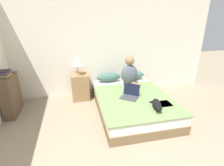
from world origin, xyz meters
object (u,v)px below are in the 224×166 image
at_px(pillow_near, 109,77).
at_px(nightstand, 80,86).
at_px(bed, 132,103).
at_px(person_sitting, 129,72).
at_px(pillow_far, 133,75).
at_px(bookshelf, 11,95).
at_px(table_lamp, 77,61).
at_px(cat_tabby, 157,105).
at_px(laptop_open, 130,95).
at_px(book_stack_top, 5,73).

height_order(pillow_near, nightstand, nightstand).
height_order(bed, person_sitting, person_sitting).
relative_size(bed, person_sitting, 3.06).
distance_m(bed, pillow_far, 1.01).
xyz_separation_m(pillow_far, bookshelf, (-2.81, -0.47, -0.07)).
bearing_deg(pillow_near, table_lamp, -171.80).
xyz_separation_m(bed, person_sitting, (0.13, 0.61, 0.49)).
relative_size(bed, pillow_far, 3.46).
relative_size(bed, table_lamp, 4.69).
bearing_deg(bed, pillow_near, 109.57).
relative_size(person_sitting, bookshelf, 0.83).
bearing_deg(pillow_far, cat_tabby, -93.04).
relative_size(laptop_open, nightstand, 0.70).
distance_m(bed, cat_tabby, 0.76).
bearing_deg(bookshelf, table_lamp, 14.24).
distance_m(nightstand, bookshelf, 1.50).
height_order(cat_tabby, table_lamp, table_lamp).
distance_m(pillow_far, cat_tabby, 1.58).
relative_size(person_sitting, book_stack_top, 3.03).
bearing_deg(cat_tabby, pillow_near, -145.32).
xyz_separation_m(pillow_near, laptop_open, (0.24, -1.02, -0.05)).
bearing_deg(bookshelf, bed, -10.13).
bearing_deg(nightstand, pillow_near, 5.04).
bearing_deg(bookshelf, pillow_far, 9.41).
distance_m(pillow_near, pillow_far, 0.65).
relative_size(pillow_far, nightstand, 0.96).
bearing_deg(pillow_near, pillow_far, 0.00).
bearing_deg(bed, bookshelf, 169.87).
relative_size(bed, nightstand, 3.32).
distance_m(bed, nightstand, 1.35).
distance_m(bed, book_stack_top, 2.63).
bearing_deg(book_stack_top, cat_tabby, -22.23).
relative_size(pillow_near, book_stack_top, 2.68).
bearing_deg(table_lamp, pillow_far, 4.44).
bearing_deg(laptop_open, table_lamp, 175.09).
xyz_separation_m(bed, pillow_far, (0.32, 0.91, 0.30)).
height_order(pillow_far, person_sitting, person_sitting).
distance_m(laptop_open, table_lamp, 1.45).
relative_size(laptop_open, bookshelf, 0.54).
xyz_separation_m(cat_tabby, bookshelf, (-2.73, 1.11, -0.04)).
bearing_deg(table_lamp, person_sitting, -8.95).
bearing_deg(book_stack_top, bookshelf, -44.62).
bearing_deg(person_sitting, nightstand, 168.67).
bearing_deg(bed, pillow_far, 70.46).
bearing_deg(book_stack_top, laptop_open, -13.01).
height_order(pillow_near, bookshelf, bookshelf).
bearing_deg(cat_tabby, pillow_far, -168.00).
height_order(person_sitting, book_stack_top, person_sitting).
height_order(cat_tabby, bookshelf, bookshelf).
xyz_separation_m(person_sitting, book_stack_top, (-2.62, -0.16, 0.22)).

